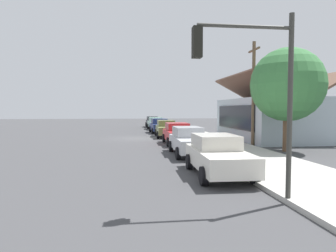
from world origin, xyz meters
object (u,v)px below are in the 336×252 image
car_silver (189,141)px  traffic_light_main (253,77)px  car_seafoam (156,123)px  utility_pole_wooden (253,91)px  shade_tree (287,85)px  car_olive (166,128)px  car_ivory (217,155)px  car_charcoal (152,122)px  car_cherry (178,133)px  car_navy (160,126)px  fire_hydrant_red (171,127)px

car_silver → traffic_light_main: 9.66m
car_seafoam → utility_pole_wooden: (18.58, 5.47, 3.11)m
shade_tree → car_olive: bearing=-150.2°
car_ivory → utility_pole_wooden: size_ratio=0.62×
car_charcoal → car_cherry: 22.33m
car_charcoal → traffic_light_main: 37.16m
car_silver → car_ivory: size_ratio=1.05×
shade_tree → car_charcoal: bearing=-167.1°
car_navy → shade_tree: bearing=20.0°
car_charcoal → car_silver: bearing=0.0°
utility_pole_wooden → fire_hydrant_red: size_ratio=10.56×
car_charcoal → utility_pole_wooden: bearing=13.1°
car_olive → shade_tree: shade_tree is taller
car_navy → car_ivory: (21.97, 0.09, 0.00)m
car_navy → car_silver: bearing=-1.6°
car_olive → car_ivory: 16.88m
car_seafoam → utility_pole_wooden: bearing=15.0°
car_cherry → car_ivory: size_ratio=0.99×
car_ivory → car_charcoal: bearing=-178.5°
car_navy → car_silver: size_ratio=0.90×
car_ivory → car_silver: bearing=-177.9°
car_silver → shade_tree: shade_tree is taller
car_seafoam → car_navy: 6.04m
car_silver → shade_tree: size_ratio=0.77×
car_silver → traffic_light_main: size_ratio=0.94×
car_navy → fire_hydrant_red: car_navy is taller
car_seafoam → fire_hydrant_red: car_seafoam is taller
car_olive → utility_pole_wooden: utility_pole_wooden is taller
shade_tree → car_seafoam: bearing=-164.2°
car_silver → fire_hydrant_red: size_ratio=6.91×
car_seafoam → traffic_light_main: 31.88m
car_seafoam → traffic_light_main: traffic_light_main is taller
car_charcoal → car_silver: (27.78, -0.05, 0.00)m
car_seafoam → car_ivory: 28.00m
car_olive → car_silver: (11.36, -0.10, 0.00)m
car_olive → utility_pole_wooden: (7.46, 5.45, 3.11)m
utility_pole_wooden → fire_hydrant_red: (-14.41, -4.00, -3.43)m
car_cherry → traffic_light_main: size_ratio=0.90×
car_olive → car_ivory: size_ratio=1.01×
car_charcoal → car_ivory: same height
car_navy → car_silver: 16.45m
car_olive → car_navy: bearing=-177.1°
car_silver → utility_pole_wooden: 7.46m
car_charcoal → fire_hydrant_red: 9.59m
car_olive → fire_hydrant_red: car_olive is taller
car_cherry → fire_hydrant_red: bearing=174.6°
car_seafoam → shade_tree: (21.94, 6.22, 3.31)m
shade_tree → fire_hydrant_red: bearing=-165.0°
car_navy → shade_tree: shade_tree is taller
car_olive → car_charcoal: bearing=-178.3°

